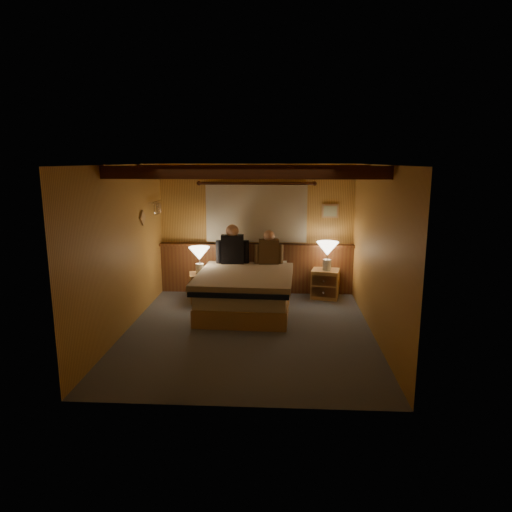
# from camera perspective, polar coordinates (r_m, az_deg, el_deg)

# --- Properties ---
(floor) EXTENTS (4.20, 4.20, 0.00)m
(floor) POSITION_cam_1_polar(r_m,az_deg,el_deg) (6.78, -0.93, -9.37)
(floor) COLOR #50555F
(floor) RESTS_ON ground
(ceiling) EXTENTS (4.20, 4.20, 0.00)m
(ceiling) POSITION_cam_1_polar(r_m,az_deg,el_deg) (6.32, -1.00, 11.35)
(ceiling) COLOR #B78B44
(ceiling) RESTS_ON wall_back
(wall_back) EXTENTS (3.60, 0.00, 3.60)m
(wall_back) POSITION_cam_1_polar(r_m,az_deg,el_deg) (8.51, 0.07, 3.37)
(wall_back) COLOR gold
(wall_back) RESTS_ON floor
(wall_left) EXTENTS (0.00, 4.20, 4.20)m
(wall_left) POSITION_cam_1_polar(r_m,az_deg,el_deg) (6.82, -16.23, 0.76)
(wall_left) COLOR gold
(wall_left) RESTS_ON floor
(wall_right) EXTENTS (0.00, 4.20, 4.20)m
(wall_right) POSITION_cam_1_polar(r_m,az_deg,el_deg) (6.57, 14.90, 0.43)
(wall_right) COLOR gold
(wall_right) RESTS_ON floor
(wall_front) EXTENTS (3.60, 0.00, 3.60)m
(wall_front) POSITION_cam_1_polar(r_m,az_deg,el_deg) (4.41, -2.97, -4.69)
(wall_front) COLOR gold
(wall_front) RESTS_ON floor
(wainscot) EXTENTS (3.60, 0.23, 0.94)m
(wainscot) POSITION_cam_1_polar(r_m,az_deg,el_deg) (8.58, 0.05, -1.42)
(wainscot) COLOR brown
(wainscot) RESTS_ON wall_back
(curtain_window) EXTENTS (2.18, 0.09, 1.11)m
(curtain_window) POSITION_cam_1_polar(r_m,az_deg,el_deg) (8.40, 0.05, 5.47)
(curtain_window) COLOR #4D2313
(curtain_window) RESTS_ON wall_back
(ceiling_beams) EXTENTS (3.60, 1.65, 0.16)m
(ceiling_beams) POSITION_cam_1_polar(r_m,az_deg,el_deg) (6.47, -0.90, 10.56)
(ceiling_beams) COLOR #4D2313
(ceiling_beams) RESTS_ON ceiling
(coat_rail) EXTENTS (0.05, 0.55, 0.24)m
(coat_rail) POSITION_cam_1_polar(r_m,az_deg,el_deg) (8.22, -12.26, 6.08)
(coat_rail) COLOR white
(coat_rail) RESTS_ON wall_left
(framed_print) EXTENTS (0.30, 0.04, 0.25)m
(framed_print) POSITION_cam_1_polar(r_m,az_deg,el_deg) (8.48, 9.26, 5.57)
(framed_print) COLOR tan
(framed_print) RESTS_ON wall_back
(bed) EXTENTS (1.59, 2.00, 0.66)m
(bed) POSITION_cam_1_polar(r_m,az_deg,el_deg) (7.57, -1.29, -4.34)
(bed) COLOR tan
(bed) RESTS_ON floor
(nightstand_left) EXTENTS (0.53, 0.50, 0.50)m
(nightstand_left) POSITION_cam_1_polar(r_m,az_deg,el_deg) (8.16, -6.64, -3.90)
(nightstand_left) COLOR tan
(nightstand_left) RESTS_ON floor
(nightstand_right) EXTENTS (0.55, 0.52, 0.52)m
(nightstand_right) POSITION_cam_1_polar(r_m,az_deg,el_deg) (8.40, 8.63, -3.43)
(nightstand_right) COLOR tan
(nightstand_right) RESTS_ON floor
(lamp_left) EXTENTS (0.37, 0.37, 0.48)m
(lamp_left) POSITION_cam_1_polar(r_m,az_deg,el_deg) (8.01, -7.10, 0.11)
(lamp_left) COLOR silver
(lamp_left) RESTS_ON nightstand_left
(lamp_right) EXTENTS (0.39, 0.39, 0.52)m
(lamp_right) POSITION_cam_1_polar(r_m,az_deg,el_deg) (8.22, 8.91, 0.70)
(lamp_right) COLOR silver
(lamp_right) RESTS_ON nightstand_right
(person_left) EXTENTS (0.59, 0.27, 0.72)m
(person_left) POSITION_cam_1_polar(r_m,az_deg,el_deg) (8.09, -2.97, 1.10)
(person_left) COLOR black
(person_left) RESTS_ON bed
(person_right) EXTENTS (0.51, 0.22, 0.62)m
(person_right) POSITION_cam_1_polar(r_m,az_deg,el_deg) (8.06, 1.61, 0.76)
(person_right) COLOR #4C351E
(person_right) RESTS_ON bed
(duffel_bag) EXTENTS (0.52, 0.35, 0.36)m
(duffel_bag) POSITION_cam_1_polar(r_m,az_deg,el_deg) (8.34, -6.31, -4.22)
(duffel_bag) COLOR black
(duffel_bag) RESTS_ON floor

